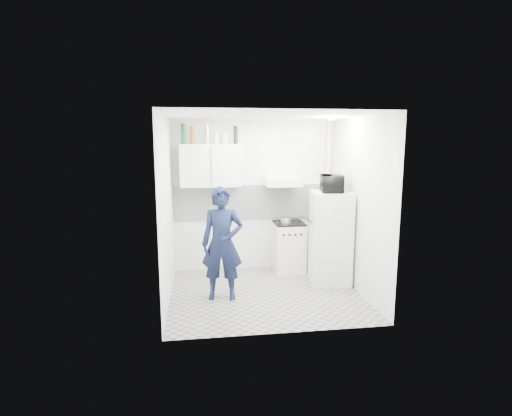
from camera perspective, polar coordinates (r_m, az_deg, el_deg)
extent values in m
plane|color=gray|center=(6.10, 1.36, -12.12)|extent=(2.80, 2.80, 0.00)
plane|color=white|center=(5.67, 1.47, 13.08)|extent=(2.80, 2.80, 0.00)
plane|color=white|center=(6.96, -0.27, 1.73)|extent=(2.80, 0.00, 2.80)
plane|color=white|center=(5.69, -12.65, -0.32)|extent=(0.00, 2.60, 2.60)
plane|color=white|center=(6.13, 14.44, 0.32)|extent=(0.00, 2.60, 2.60)
imported|color=#111832|center=(5.71, -4.85, -5.08)|extent=(0.64, 0.47, 1.63)
cube|color=white|center=(7.00, 4.69, -5.64)|extent=(0.52, 0.52, 0.83)
cube|color=white|center=(6.46, 10.57, -4.19)|extent=(0.69, 0.69, 1.47)
cube|color=black|center=(6.90, 4.74, -2.18)|extent=(0.50, 0.50, 0.03)
cylinder|color=silver|center=(6.82, 4.30, -1.74)|extent=(0.18, 0.18, 0.10)
imported|color=black|center=(6.31, 10.81, 3.46)|extent=(0.53, 0.41, 0.26)
cylinder|color=#144C1E|center=(6.66, -10.31, 10.40)|extent=(0.08, 0.08, 0.33)
cylinder|color=brown|center=(6.66, -9.10, 10.22)|extent=(0.07, 0.07, 0.28)
cylinder|color=silver|center=(6.66, -7.02, 10.41)|extent=(0.07, 0.07, 0.31)
cylinder|color=#B2B7BC|center=(6.67, -5.67, 9.89)|extent=(0.07, 0.07, 0.19)
cylinder|color=#B2B7BC|center=(6.67, -4.41, 9.85)|extent=(0.09, 0.09, 0.17)
cylinder|color=black|center=(6.69, -2.93, 10.37)|extent=(0.07, 0.07, 0.29)
cube|color=white|center=(6.67, -6.50, 6.07)|extent=(1.00, 0.35, 0.70)
cube|color=white|center=(6.76, 3.80, 3.77)|extent=(0.60, 0.50, 0.14)
cube|color=white|center=(6.96, -0.25, 0.90)|extent=(2.74, 0.03, 0.60)
cylinder|color=white|center=(7.18, 10.16, 1.82)|extent=(0.05, 0.05, 2.60)
cylinder|color=white|center=(7.14, 9.24, 1.80)|extent=(0.04, 0.04, 2.60)
cylinder|color=white|center=(6.10, 10.67, 12.39)|extent=(0.10, 0.10, 0.02)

